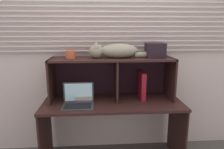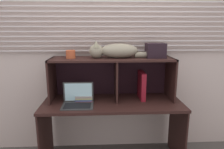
% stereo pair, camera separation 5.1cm
% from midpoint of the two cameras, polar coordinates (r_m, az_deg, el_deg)
% --- Properties ---
extents(back_panel_with_blinds, '(4.40, 0.08, 2.50)m').
position_cam_midpoint_polar(back_panel_with_blinds, '(2.56, 0.30, 6.12)').
color(back_panel_with_blinds, beige).
rests_on(back_panel_with_blinds, ground).
extents(desk, '(1.57, 0.61, 0.74)m').
position_cam_midpoint_polar(desk, '(2.40, 0.74, -10.61)').
color(desk, black).
rests_on(desk, ground).
extents(hutch_shelf_unit, '(1.40, 0.39, 0.48)m').
position_cam_midpoint_polar(hutch_shelf_unit, '(2.39, 0.70, 1.27)').
color(hutch_shelf_unit, black).
rests_on(hutch_shelf_unit, desk).
extents(cat, '(0.74, 0.19, 0.19)m').
position_cam_midpoint_polar(cat, '(2.32, 1.45, 6.61)').
color(cat, gray).
rests_on(cat, hutch_shelf_unit).
extents(laptop, '(0.33, 0.24, 0.24)m').
position_cam_midpoint_polar(laptop, '(2.26, -8.82, -7.15)').
color(laptop, '#323232').
rests_on(laptop, desk).
extents(binder_upright, '(0.05, 0.27, 0.32)m').
position_cam_midpoint_polar(binder_upright, '(2.44, 8.83, -2.95)').
color(binder_upright, maroon).
rests_on(binder_upright, desk).
extents(book_stack, '(0.20, 0.26, 0.07)m').
position_cam_midpoint_polar(book_stack, '(2.43, -7.03, -6.02)').
color(book_stack, maroon).
rests_on(book_stack, desk).
extents(small_basket, '(0.10, 0.10, 0.09)m').
position_cam_midpoint_polar(small_basket, '(2.34, -10.82, 5.55)').
color(small_basket, '#BD512E').
rests_on(small_basket, hutch_shelf_unit).
extents(storage_box, '(0.21, 0.18, 0.16)m').
position_cam_midpoint_polar(storage_box, '(2.40, 12.55, 6.55)').
color(storage_box, black).
rests_on(storage_box, hutch_shelf_unit).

